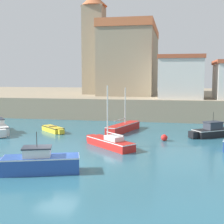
# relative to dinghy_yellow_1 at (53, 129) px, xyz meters

# --- Properties ---
(ground_plane) EXTENTS (200.00, 200.00, 0.00)m
(ground_plane) POSITION_rel_dinghy_yellow_1_xyz_m (4.97, -11.92, -0.30)
(ground_plane) COLOR #2D667A
(quay_seawall) EXTENTS (120.00, 40.00, 2.79)m
(quay_seawall) POSITION_rel_dinghy_yellow_1_xyz_m (4.97, 28.77, 1.10)
(quay_seawall) COLOR gray
(quay_seawall) RESTS_ON ground
(dinghy_yellow_1) EXTENTS (3.23, 3.03, 0.62)m
(dinghy_yellow_1) POSITION_rel_dinghy_yellow_1_xyz_m (0.00, 0.00, 0.00)
(dinghy_yellow_1) COLOR yellow
(dinghy_yellow_1) RESTS_ON ground
(sailboat_red_2) EXTENTS (2.87, 6.11, 4.55)m
(sailboat_red_2) POSITION_rel_dinghy_yellow_1_xyz_m (7.11, 1.68, 0.15)
(sailboat_red_2) COLOR red
(sailboat_red_2) RESTS_ON ground
(motorboat_blue_6) EXTENTS (5.25, 2.85, 2.48)m
(motorboat_blue_6) POSITION_rel_dinghy_yellow_1_xyz_m (4.32, -13.12, 0.32)
(motorboat_blue_6) COLOR #284C9E
(motorboat_blue_6) RESTS_ON ground
(sailboat_red_7) EXTENTS (4.73, 4.42, 4.98)m
(sailboat_red_7) POSITION_rel_dinghy_yellow_1_xyz_m (7.14, -5.76, 0.12)
(sailboat_red_7) COLOR red
(sailboat_red_7) RESTS_ON ground
(motorboat_black_8) EXTENTS (4.70, 3.68, 2.35)m
(motorboat_black_8) POSITION_rel_dinghy_yellow_1_xyz_m (15.90, 0.55, 0.22)
(motorboat_black_8) COLOR black
(motorboat_black_8) RESTS_ON ground
(mooring_buoy) EXTENTS (0.58, 0.58, 0.58)m
(mooring_buoy) POSITION_rel_dinghy_yellow_1_xyz_m (11.40, -2.38, -0.01)
(mooring_buoy) COLOR red
(mooring_buoy) RESTS_ON ground
(church) EXTENTS (12.02, 17.52, 16.09)m
(church) POSITION_rel_dinghy_yellow_1_xyz_m (4.34, 22.43, 8.42)
(church) COLOR gray
(church) RESTS_ON quay_seawall
(harbor_shed_far_end) EXTENTS (5.91, 6.24, 5.66)m
(harbor_shed_far_end) POSITION_rel_dinghy_yellow_1_xyz_m (12.97, 12.80, 5.35)
(harbor_shed_far_end) COLOR silver
(harbor_shed_far_end) RESTS_ON quay_seawall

